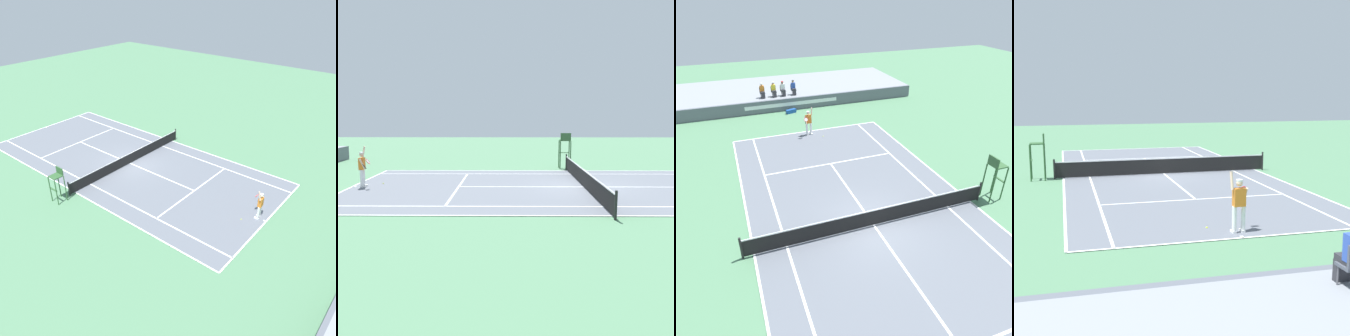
{
  "view_description": "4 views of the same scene",
  "coord_description": "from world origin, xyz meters",
  "views": [
    {
      "loc": [
        17.13,
        18.01,
        13.58
      ],
      "look_at": [
        -0.02,
        3.97,
        1.0
      ],
      "focal_mm": 37.07,
      "sensor_mm": 36.0,
      "label": 1
    },
    {
      "loc": [
        -18.97,
        3.76,
        3.78
      ],
      "look_at": [
        -0.02,
        3.97,
        1.0
      ],
      "focal_mm": 40.21,
      "sensor_mm": 36.0,
      "label": 2
    },
    {
      "loc": [
        -5.5,
        -10.75,
        9.89
      ],
      "look_at": [
        -0.02,
        3.97,
        1.0
      ],
      "focal_mm": 35.02,
      "sensor_mm": 36.0,
      "label": 3
    },
    {
      "loc": [
        5.46,
        25.29,
        4.66
      ],
      "look_at": [
        -0.02,
        3.97,
        1.0
      ],
      "focal_mm": 50.07,
      "sensor_mm": 36.0,
      "label": 4
    }
  ],
  "objects": [
    {
      "name": "barrier_wall",
      "position": [
        0.0,
        17.19,
        0.54
      ],
      "size": [
        23.54,
        0.25,
        1.08
      ],
      "color": "#565B66",
      "rests_on": "ground"
    },
    {
      "name": "equipment_bag",
      "position": [
        -0.3,
        16.39,
        0.16
      ],
      "size": [
        0.95,
        0.55,
        0.32
      ],
      "color": "#194799",
      "rests_on": "ground"
    },
    {
      "name": "tennis_player",
      "position": [
        -0.06,
        11.31,
        0.99
      ],
      "size": [
        0.76,
        0.66,
        2.08
      ],
      "color": "white",
      "rests_on": "ground"
    },
    {
      "name": "net",
      "position": [
        0.0,
        0.0,
        0.52
      ],
      "size": [
        11.98,
        0.1,
        1.07
      ],
      "color": "black",
      "rests_on": "ground"
    },
    {
      "name": "umpire_chair",
      "position": [
        6.69,
        0.0,
        1.56
      ],
      "size": [
        0.77,
        0.77,
        2.44
      ],
      "color": "#2D562D",
      "rests_on": "ground"
    },
    {
      "name": "tennis_ball",
      "position": [
        0.81,
        10.58,
        0.03
      ],
      "size": [
        0.07,
        0.07,
        0.07
      ],
      "primitive_type": "sphere",
      "color": "#D1E533",
      "rests_on": "ground"
    },
    {
      "name": "ground_plane",
      "position": [
        0.0,
        0.0,
        0.0
      ],
      "size": [
        80.0,
        80.0,
        0.0
      ],
      "primitive_type": "plane",
      "color": "#4C7A56"
    },
    {
      "name": "court",
      "position": [
        0.0,
        0.0,
        0.01
      ],
      "size": [
        11.08,
        23.88,
        0.03
      ],
      "color": "slate",
      "rests_on": "ground"
    }
  ]
}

